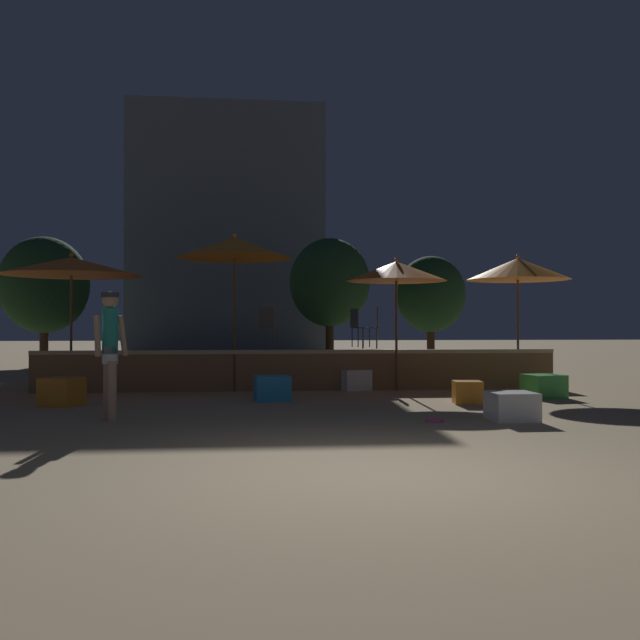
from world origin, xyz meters
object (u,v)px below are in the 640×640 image
object	(u,v)px
patio_umbrella_0	(518,269)
cube_seat_1	(354,380)
patio_umbrella_2	(396,272)
background_tree_1	(431,294)
cube_seat_0	(544,386)
cube_seat_3	(512,406)
background_tree_0	(330,283)
cube_seat_2	(62,392)
background_tree_2	(44,285)
cube_seat_5	(468,392)
person_0	(110,347)
cube_seat_4	(272,388)
patio_umbrella_3	(71,266)
bistro_chair_1	(374,324)
bistro_chair_0	(357,324)
bistro_chair_2	(268,324)
frisbee_disc	(435,420)
patio_umbrella_1	(235,248)

from	to	relation	value
patio_umbrella_0	cube_seat_1	bearing A→B (deg)	-179.91
patio_umbrella_2	cube_seat_1	xyz separation A→B (m)	(-0.84, 0.24, -2.24)
patio_umbrella_0	background_tree_1	size ratio (longest dim) A/B	0.75
cube_seat_0	patio_umbrella_2	bearing A→B (deg)	146.32
patio_umbrella_0	background_tree_1	xyz separation A→B (m)	(0.80, 10.18, -0.08)
cube_seat_3	background_tree_0	world-z (taller)	background_tree_0
patio_umbrella_2	cube_seat_3	distance (m)	5.26
cube_seat_2	background_tree_2	world-z (taller)	background_tree_2
cube_seat_1	cube_seat_5	world-z (taller)	cube_seat_1
person_0	patio_umbrella_2	bearing A→B (deg)	-77.30
cube_seat_3	cube_seat_4	world-z (taller)	cube_seat_4
patio_umbrella_3	bistro_chair_1	xyz separation A→B (m)	(6.27, 0.54, -1.15)
bistro_chair_1	background_tree_0	size ratio (longest dim) A/B	0.21
background_tree_1	background_tree_2	world-z (taller)	background_tree_2
patio_umbrella_3	bistro_chair_0	xyz separation A→B (m)	(6.08, 1.69, -1.15)
patio_umbrella_2	bistro_chair_2	size ratio (longest dim) A/B	3.04
bistro_chair_0	frisbee_disc	xyz separation A→B (m)	(0.02, -6.73, -1.36)
cube_seat_5	bistro_chair_1	distance (m)	3.76
patio_umbrella_3	person_0	distance (m)	5.01
patio_umbrella_2	patio_umbrella_3	bearing A→B (deg)	177.11
cube_seat_1	bistro_chair_1	world-z (taller)	bistro_chair_1
cube_seat_5	frisbee_disc	size ratio (longest dim) A/B	2.05
cube_seat_5	bistro_chair_2	bearing A→B (deg)	130.08
cube_seat_5	bistro_chair_0	bearing A→B (deg)	104.46
cube_seat_2	background_tree_1	distance (m)	15.97
patio_umbrella_2	cube_seat_0	bearing A→B (deg)	-33.68
patio_umbrella_2	person_0	size ratio (longest dim) A/B	1.51
patio_umbrella_0	cube_seat_0	size ratio (longest dim) A/B	3.89
cube_seat_0	cube_seat_5	xyz separation A→B (m)	(-1.75, -0.92, -0.02)
bistro_chair_1	bistro_chair_2	size ratio (longest dim) A/B	1.00
cube_seat_3	background_tree_0	size ratio (longest dim) A/B	0.15
patio_umbrella_3	cube_seat_5	size ratio (longest dim) A/B	5.27
patio_umbrella_2	person_0	bearing A→B (deg)	-140.00
cube_seat_3	cube_seat_2	bearing A→B (deg)	159.11
bistro_chair_1	background_tree_2	world-z (taller)	background_tree_2
cube_seat_1	bistro_chair_0	world-z (taller)	bistro_chair_0
cube_seat_1	background_tree_1	world-z (taller)	background_tree_1
cube_seat_5	background_tree_1	world-z (taller)	background_tree_1
bistro_chair_1	background_tree_2	xyz separation A→B (m)	(-9.42, 9.12, 1.30)
frisbee_disc	patio_umbrella_3	bearing A→B (deg)	140.44
cube_seat_2	cube_seat_3	world-z (taller)	cube_seat_2
patio_umbrella_0	cube_seat_5	world-z (taller)	patio_umbrella_0
patio_umbrella_2	background_tree_0	size ratio (longest dim) A/B	0.64
frisbee_disc	background_tree_0	world-z (taller)	background_tree_0
patio_umbrella_1	person_0	world-z (taller)	patio_umbrella_1
cube_seat_5	patio_umbrella_3	bearing A→B (deg)	158.36
bistro_chair_2	cube_seat_1	bearing A→B (deg)	165.94
patio_umbrella_3	frisbee_disc	world-z (taller)	patio_umbrella_3
patio_umbrella_0	patio_umbrella_1	world-z (taller)	patio_umbrella_1
bistro_chair_1	cube_seat_1	bearing A→B (deg)	-28.39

